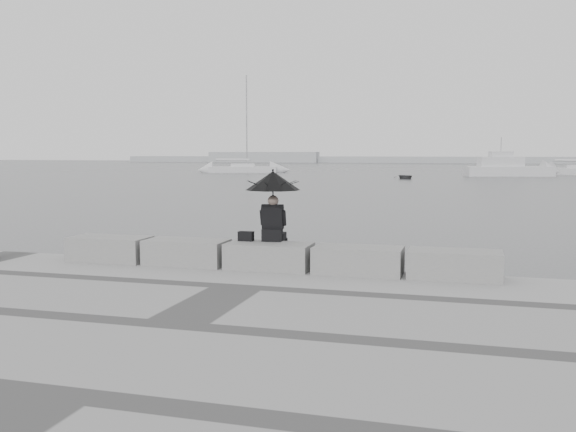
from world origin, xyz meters
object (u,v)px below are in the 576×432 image
(sailboat_left, at_px, (243,169))
(dinghy, at_px, (405,176))
(seated_person, at_px, (273,190))
(motor_cruiser, at_px, (509,168))

(sailboat_left, bearing_deg, dinghy, -49.90)
(seated_person, xyz_separation_m, dinghy, (-2.76, 54.49, -1.73))
(seated_person, xyz_separation_m, motor_cruiser, (7.79, 65.11, -1.09))
(seated_person, relative_size, sailboat_left, 0.11)
(sailboat_left, relative_size, dinghy, 4.47)
(seated_person, distance_m, motor_cruiser, 65.58)
(seated_person, height_order, dinghy, seated_person)
(seated_person, distance_m, sailboat_left, 73.61)
(motor_cruiser, bearing_deg, sailboat_left, 159.43)
(seated_person, bearing_deg, sailboat_left, 103.59)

